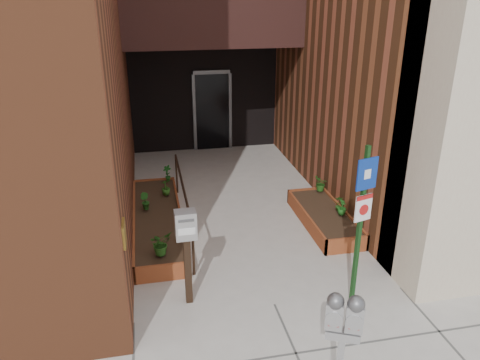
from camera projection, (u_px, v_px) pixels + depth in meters
ground at (275, 305)px, 6.77m from camera, size 80.00×80.00×0.00m
planter_left at (158, 222)px, 8.87m from camera, size 0.90×3.60×0.30m
planter_right at (324, 218)px, 9.01m from camera, size 0.80×2.20×0.30m
handrail at (183, 191)px, 8.69m from camera, size 0.04×3.34×0.90m
parking_meter at (343, 327)px, 4.48m from camera, size 0.37×0.26×1.61m
sign_post at (362, 211)px, 6.29m from camera, size 0.32×0.12×2.39m
payment_dropbox at (186, 238)px, 6.44m from camera, size 0.30×0.23×1.46m
shrub_left_a at (160, 243)px, 7.42m from camera, size 0.48×0.48×0.38m
shrub_left_b at (145, 201)px, 8.94m from camera, size 0.26×0.26×0.33m
shrub_left_c at (166, 187)px, 9.57m from camera, size 0.22×0.22×0.32m
shrub_left_d at (167, 173)px, 10.24m from camera, size 0.27×0.27×0.36m
shrub_right_a at (342, 207)px, 8.74m from camera, size 0.23×0.23×0.30m
shrub_right_b at (339, 203)px, 8.88m from camera, size 0.20×0.20×0.31m
shrub_right_c at (321, 184)px, 9.75m from camera, size 0.39×0.39×0.32m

